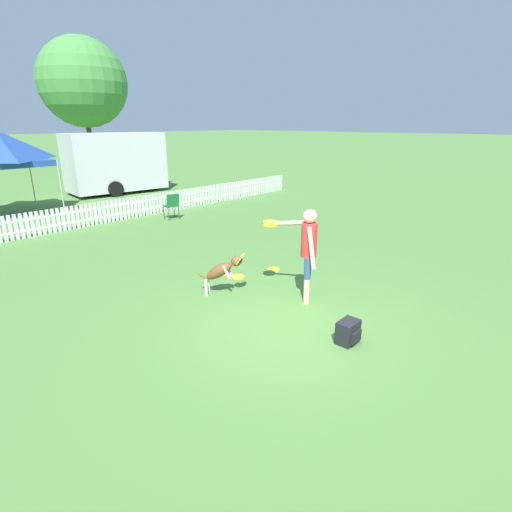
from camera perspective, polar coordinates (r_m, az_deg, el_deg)
name	(u,v)px	position (r m, az deg, el deg)	size (l,w,h in m)	color
ground_plane	(286,328)	(6.53, 4.32, -10.28)	(240.00, 240.00, 0.00)	#4C7A38
handler_person	(306,244)	(7.12, 7.14, 1.68)	(0.51, 1.14, 1.72)	beige
leaping_dog	(222,270)	(7.53, -4.88, -1.98)	(0.67, 0.92, 0.86)	brown
frisbee_near_handler	(238,277)	(8.54, -2.55, -2.96)	(0.27, 0.27, 0.02)	yellow
frisbee_near_dog	(273,269)	(8.96, 2.51, -1.91)	(0.27, 0.27, 0.02)	yellow
frisbee_midfield	(222,273)	(8.77, -4.88, -2.43)	(0.27, 0.27, 0.02)	yellow
backpack_on_grass	(348,332)	(6.21, 13.05, -10.54)	(0.35, 0.28, 0.35)	black
picket_fence	(56,220)	(13.35, -26.67, 4.57)	(21.49, 0.04, 0.73)	white
folding_chair_center	(172,204)	(13.85, -11.94, 7.30)	(0.53, 0.55, 0.88)	#333338
equipment_trailer	(115,162)	(19.94, -19.46, 12.57)	(5.09, 2.57, 2.68)	silver
tree_left_grove	(83,83)	(32.14, -23.50, 21.74)	(5.92, 5.92, 8.66)	#4C3823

